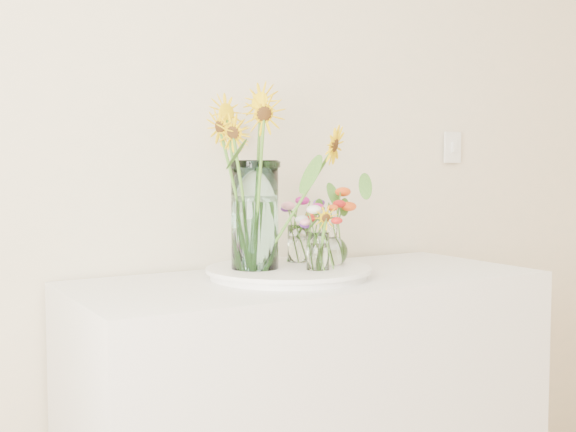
# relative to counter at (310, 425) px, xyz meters

# --- Properties ---
(counter) EXTENTS (1.40, 0.60, 0.90)m
(counter) POSITION_rel_counter_xyz_m (0.00, 0.00, 0.00)
(counter) COLOR white
(counter) RESTS_ON ground_plane
(tray) EXTENTS (0.46, 0.46, 0.02)m
(tray) POSITION_rel_counter_xyz_m (-0.06, 0.02, 0.46)
(tray) COLOR white
(tray) RESTS_ON counter
(mason_jar) EXTENTS (0.16, 0.16, 0.32)m
(mason_jar) POSITION_rel_counter_xyz_m (-0.16, 0.05, 0.63)
(mason_jar) COLOR #A2D8CF
(mason_jar) RESTS_ON tray
(sunflower_bouquet) EXTENTS (0.83, 0.83, 0.54)m
(sunflower_bouquet) POSITION_rel_counter_xyz_m (-0.16, 0.05, 0.74)
(sunflower_bouquet) COLOR #EFC105
(sunflower_bouquet) RESTS_ON tray
(small_vase_a) EXTENTS (0.09, 0.09, 0.11)m
(small_vase_a) POSITION_rel_counter_xyz_m (-0.02, -0.07, 0.53)
(small_vase_a) COLOR white
(small_vase_a) RESTS_ON tray
(wildflower_posy_a) EXTENTS (0.19, 0.19, 0.20)m
(wildflower_posy_a) POSITION_rel_counter_xyz_m (-0.02, -0.07, 0.58)
(wildflower_posy_a) COLOR #E14C13
(wildflower_posy_a) RESTS_ON tray
(small_vase_b) EXTENTS (0.12, 0.12, 0.15)m
(small_vase_b) POSITION_rel_counter_xyz_m (0.08, 0.01, 0.55)
(small_vase_b) COLOR white
(small_vase_b) RESTS_ON tray
(wildflower_posy_b) EXTENTS (0.21, 0.21, 0.24)m
(wildflower_posy_b) POSITION_rel_counter_xyz_m (0.08, 0.01, 0.59)
(wildflower_posy_b) COLOR #E14C13
(wildflower_posy_b) RESTS_ON tray
(small_vase_c) EXTENTS (0.08, 0.08, 0.12)m
(small_vase_c) POSITION_rel_counter_xyz_m (0.03, 0.11, 0.53)
(small_vase_c) COLOR white
(small_vase_c) RESTS_ON tray
(wildflower_posy_c) EXTENTS (0.18, 0.18, 0.21)m
(wildflower_posy_c) POSITION_rel_counter_xyz_m (0.03, 0.11, 0.58)
(wildflower_posy_c) COLOR #E14C13
(wildflower_posy_c) RESTS_ON tray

